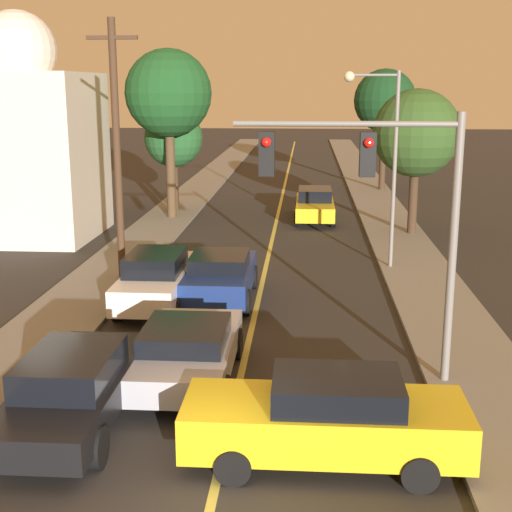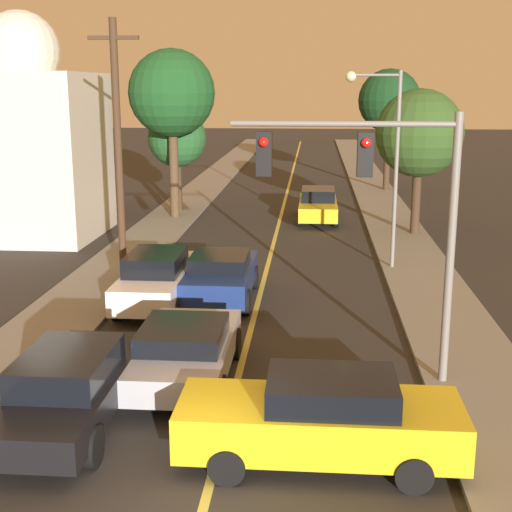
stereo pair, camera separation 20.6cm
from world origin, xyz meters
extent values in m
plane|color=#2D2B28|center=(0.00, 0.00, 0.00)|extent=(200.00, 200.00, 0.00)
cube|color=#2D2B28|center=(0.00, 36.00, 0.01)|extent=(8.07, 80.00, 0.01)
cube|color=#D1C14C|center=(0.00, 36.00, 0.01)|extent=(0.16, 76.00, 0.00)
cube|color=gray|center=(-5.29, 36.00, 0.06)|extent=(2.50, 80.00, 0.12)
cube|color=gray|center=(5.29, 36.00, 0.06)|extent=(2.50, 80.00, 0.12)
cube|color=#A5A8B2|center=(-1.13, 4.80, 0.65)|extent=(1.99, 4.52, 0.57)
cube|color=black|center=(-1.13, 4.62, 1.14)|extent=(1.75, 2.03, 0.41)
cylinder|color=black|center=(-2.07, 6.20, 0.37)|extent=(0.22, 0.74, 0.74)
cylinder|color=black|center=(-0.19, 6.20, 0.37)|extent=(0.22, 0.74, 0.74)
cylinder|color=black|center=(-2.07, 3.40, 0.37)|extent=(0.22, 0.74, 0.74)
cylinder|color=black|center=(-0.19, 3.40, 0.37)|extent=(0.22, 0.74, 0.74)
cube|color=navy|center=(-1.13, 10.84, 0.72)|extent=(1.87, 4.37, 0.68)
cube|color=black|center=(-1.13, 10.66, 1.27)|extent=(1.65, 1.97, 0.41)
cylinder|color=black|center=(-2.02, 12.19, 0.38)|extent=(0.22, 0.75, 0.75)
cylinder|color=black|center=(-0.24, 12.19, 0.38)|extent=(0.22, 0.75, 0.75)
cylinder|color=black|center=(-2.02, 9.48, 0.38)|extent=(0.22, 0.75, 0.75)
cylinder|color=black|center=(-0.24, 9.48, 0.38)|extent=(0.22, 0.75, 0.75)
cube|color=black|center=(-2.91, 2.66, 0.66)|extent=(1.80, 5.07, 0.58)
cube|color=black|center=(-2.91, 2.46, 1.23)|extent=(1.59, 2.28, 0.55)
cylinder|color=black|center=(-3.76, 4.23, 0.37)|extent=(0.22, 0.74, 0.74)
cylinder|color=black|center=(-2.05, 4.23, 0.37)|extent=(0.22, 0.74, 0.74)
cylinder|color=black|center=(-2.05, 1.09, 0.37)|extent=(0.22, 0.74, 0.74)
cube|color=white|center=(-2.91, 10.24, 0.72)|extent=(1.73, 4.87, 0.72)
cube|color=black|center=(-2.91, 10.05, 1.36)|extent=(1.52, 2.19, 0.55)
cylinder|color=black|center=(-3.73, 11.75, 0.37)|extent=(0.22, 0.73, 0.73)
cylinder|color=black|center=(-2.09, 11.75, 0.37)|extent=(0.22, 0.73, 0.73)
cylinder|color=black|center=(-3.73, 8.73, 0.37)|extent=(0.22, 0.73, 0.73)
cylinder|color=black|center=(-2.09, 8.73, 0.37)|extent=(0.22, 0.73, 0.73)
cube|color=gold|center=(1.82, 24.17, 0.65)|extent=(1.76, 5.06, 0.65)
cube|color=black|center=(1.82, 24.37, 1.25)|extent=(1.55, 2.28, 0.55)
cylinder|color=black|center=(2.65, 22.60, 0.33)|extent=(0.22, 0.65, 0.65)
cylinder|color=black|center=(0.98, 22.60, 0.33)|extent=(0.22, 0.65, 0.65)
cylinder|color=black|center=(2.65, 25.74, 0.33)|extent=(0.22, 0.65, 0.65)
cylinder|color=black|center=(0.98, 25.74, 0.33)|extent=(0.22, 0.65, 0.65)
cube|color=gold|center=(1.77, 1.56, 0.70)|extent=(4.81, 1.76, 0.79)
cube|color=black|center=(1.96, 1.56, 1.33)|extent=(2.16, 1.54, 0.47)
cylinder|color=black|center=(0.28, 0.72, 0.31)|extent=(0.62, 0.22, 0.62)
cylinder|color=black|center=(0.28, 2.39, 0.31)|extent=(0.62, 0.22, 0.62)
cylinder|color=black|center=(3.26, 0.72, 0.31)|extent=(0.62, 0.22, 0.62)
cylinder|color=black|center=(3.26, 2.39, 0.31)|extent=(0.62, 0.22, 0.62)
cylinder|color=slate|center=(4.44, 5.01, 2.96)|extent=(0.18, 0.18, 5.68)
cylinder|color=slate|center=(2.16, 5.01, 5.55)|extent=(4.55, 0.12, 0.12)
cube|color=black|center=(2.62, 5.01, 4.94)|extent=(0.32, 0.28, 0.90)
sphere|color=red|center=(2.62, 4.83, 5.19)|extent=(0.20, 0.20, 0.20)
cube|color=black|center=(0.57, 5.01, 4.94)|extent=(0.32, 0.28, 0.90)
sphere|color=red|center=(0.57, 4.83, 5.19)|extent=(0.20, 0.20, 0.20)
cylinder|color=slate|center=(4.39, 14.97, 3.46)|extent=(0.14, 0.14, 6.68)
cylinder|color=slate|center=(3.57, 14.97, 6.65)|extent=(1.62, 0.09, 0.09)
sphere|color=beige|center=(2.76, 14.97, 6.60)|extent=(0.36, 0.36, 0.36)
cylinder|color=#422D1E|center=(-4.64, 12.82, 4.23)|extent=(0.24, 0.24, 8.22)
cube|color=#422D1E|center=(-4.64, 12.82, 7.74)|extent=(1.60, 0.12, 0.12)
cylinder|color=#3D2B1C|center=(-5.26, 26.00, 1.43)|extent=(0.36, 0.36, 2.63)
sphere|color=#235628|center=(-5.26, 26.00, 3.76)|extent=(2.91, 2.91, 2.91)
cylinder|color=#4C3823|center=(-5.09, 24.09, 2.34)|extent=(0.43, 0.43, 4.43)
sphere|color=#19471E|center=(-5.09, 24.09, 5.98)|extent=(4.07, 4.07, 4.07)
cylinder|color=#3D2B1C|center=(5.96, 20.96, 1.61)|extent=(0.38, 0.38, 2.98)
sphere|color=#2D4C1E|center=(5.96, 20.96, 4.38)|extent=(3.66, 3.66, 3.66)
cylinder|color=#3D2B1C|center=(6.01, 34.34, 2.14)|extent=(0.38, 0.38, 4.04)
sphere|color=#143819|center=(6.01, 34.34, 5.45)|extent=(3.71, 3.71, 3.71)
cube|color=beige|center=(-10.40, 19.65, 3.42)|extent=(5.73, 5.73, 6.84)
sphere|color=beige|center=(-10.40, 19.65, 7.71)|extent=(3.17, 3.17, 3.17)
camera|label=1|loc=(1.38, -9.60, 6.29)|focal=50.00mm
camera|label=2|loc=(1.59, -9.58, 6.29)|focal=50.00mm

